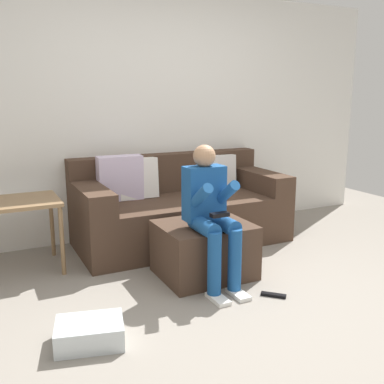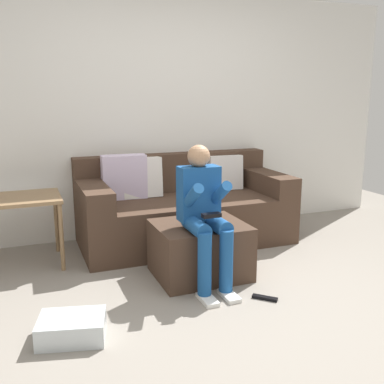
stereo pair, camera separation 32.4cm
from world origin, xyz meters
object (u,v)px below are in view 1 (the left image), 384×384
at_px(person_seated, 211,210).
at_px(remote_near_ottoman, 273,295).
at_px(ottoman, 204,250).
at_px(side_table, 22,210).
at_px(couch_sectional, 178,209).
at_px(storage_bin, 90,333).

relative_size(person_seated, remote_near_ottoman, 5.88).
bearing_deg(ottoman, side_table, 149.42).
height_order(couch_sectional, remote_near_ottoman, couch_sectional).
distance_m(couch_sectional, person_seated, 1.13).
xyz_separation_m(storage_bin, remote_near_ottoman, (1.36, 0.03, -0.06)).
height_order(person_seated, storage_bin, person_seated).
distance_m(storage_bin, remote_near_ottoman, 1.36).
xyz_separation_m(couch_sectional, person_seated, (-0.22, -1.08, 0.27)).
bearing_deg(person_seated, side_table, 142.72).
height_order(ottoman, storage_bin, ottoman).
distance_m(couch_sectional, remote_near_ottoman, 1.51).
xyz_separation_m(person_seated, remote_near_ottoman, (0.31, -0.39, -0.59)).
xyz_separation_m(ottoman, storage_bin, (-1.09, -0.62, -0.15)).
bearing_deg(ottoman, couch_sectional, 78.83).
bearing_deg(side_table, storage_bin, -81.49).
bearing_deg(storage_bin, person_seated, 22.19).
relative_size(ottoman, remote_near_ottoman, 3.90).
relative_size(ottoman, side_table, 1.19).
distance_m(ottoman, side_table, 1.54).
bearing_deg(person_seated, remote_near_ottoman, -51.34).
relative_size(person_seated, side_table, 1.78).
bearing_deg(couch_sectional, remote_near_ottoman, -86.22).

